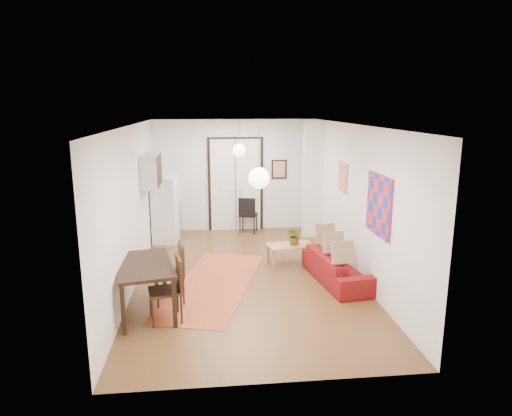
{
  "coord_description": "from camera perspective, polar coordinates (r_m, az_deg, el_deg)",
  "views": [
    {
      "loc": [
        -0.71,
        -8.32,
        3.26
      ],
      "look_at": [
        0.22,
        0.49,
        1.25
      ],
      "focal_mm": 32.0,
      "sensor_mm": 36.0,
      "label": 1
    }
  ],
  "objects": [
    {
      "name": "wall_front",
      "position": [
        5.19,
        2.23,
        -7.63
      ],
      "size": [
        4.2,
        0.02,
        2.9
      ],
      "primitive_type": "cube",
      "color": "silver",
      "rests_on": "floor"
    },
    {
      "name": "kilim_rug",
      "position": [
        8.62,
        -5.3,
        -9.46
      ],
      "size": [
        2.21,
        3.69,
        0.01
      ],
      "primitive_type": "cube",
      "rotation": [
        0.0,
        0.0,
        -0.28
      ],
      "color": "#BC632F",
      "rests_on": "floor"
    },
    {
      "name": "dining_table",
      "position": [
        7.48,
        -13.77,
        -7.4
      ],
      "size": [
        1.12,
        1.61,
        0.82
      ],
      "rotation": [
        0.0,
        0.0,
        0.2
      ],
      "color": "black",
      "rests_on": "floor"
    },
    {
      "name": "ceiling",
      "position": [
        8.35,
        -1.18,
        10.31
      ],
      "size": [
        4.2,
        7.0,
        0.02
      ],
      "primitive_type": "cube",
      "color": "white",
      "rests_on": "wall_back"
    },
    {
      "name": "bowl",
      "position": [
        11.22,
        -11.23,
        0.19
      ],
      "size": [
        0.22,
        0.22,
        0.05
      ],
      "primitive_type": "imported",
      "rotation": [
        0.0,
        0.0,
        -0.1
      ],
      "color": "beige",
      "rests_on": "kitchen_counter"
    },
    {
      "name": "dining_chair_near",
      "position": [
        7.92,
        -10.83,
        -7.2
      ],
      "size": [
        0.57,
        0.73,
        1.01
      ],
      "rotation": [
        0.0,
        0.0,
        -1.37
      ],
      "color": "#382111",
      "rests_on": "floor"
    },
    {
      "name": "pendant_back",
      "position": [
        10.39,
        -2.12,
        7.2
      ],
      "size": [
        0.3,
        0.3,
        0.8
      ],
      "color": "white",
      "rests_on": "ceiling"
    },
    {
      "name": "poster_back",
      "position": [
        12.05,
        2.9,
        4.85
      ],
      "size": [
        0.4,
        0.03,
        0.5
      ],
      "primitive_type": "cube",
      "color": "red",
      "rests_on": "wall_back"
    },
    {
      "name": "floor",
      "position": [
        8.96,
        -1.1,
        -8.55
      ],
      "size": [
        7.0,
        7.0,
        0.0
      ],
      "primitive_type": "plane",
      "color": "brown",
      "rests_on": "ground"
    },
    {
      "name": "black_side_chair",
      "position": [
        11.91,
        -1.0,
        -0.34
      ],
      "size": [
        0.54,
        0.54,
        0.95
      ],
      "rotation": [
        0.0,
        0.0,
        2.86
      ],
      "color": "black",
      "rests_on": "floor"
    },
    {
      "name": "wall_left",
      "position": [
        8.62,
        -15.18,
        0.21
      ],
      "size": [
        0.02,
        7.0,
        2.9
      ],
      "primitive_type": "cube",
      "color": "silver",
      "rests_on": "floor"
    },
    {
      "name": "potted_plant",
      "position": [
        9.51,
        4.87,
        -3.4
      ],
      "size": [
        0.37,
        0.41,
        0.4
      ],
      "primitive_type": "imported",
      "rotation": [
        0.0,
        0.0,
        0.16
      ],
      "color": "#3A662E",
      "rests_on": "coffee_table"
    },
    {
      "name": "pendant_front",
      "position": [
        6.44,
        0.37,
        3.76
      ],
      "size": [
        0.3,
        0.3,
        0.8
      ],
      "color": "white",
      "rests_on": "ceiling"
    },
    {
      "name": "stub_partition",
      "position": [
        11.31,
        7.13,
        3.48
      ],
      "size": [
        0.5,
        0.1,
        2.9
      ],
      "primitive_type": "cube",
      "color": "silver",
      "rests_on": "floor"
    },
    {
      "name": "painting_abstract",
      "position": [
        9.64,
        10.84,
        3.85
      ],
      "size": [
        0.05,
        0.5,
        0.6
      ],
      "primitive_type": "cube",
      "color": "beige",
      "rests_on": "wall_right"
    },
    {
      "name": "sofa",
      "position": [
        8.78,
        10.15,
        -7.3
      ],
      "size": [
        1.0,
        1.98,
        0.55
      ],
      "primitive_type": "imported",
      "rotation": [
        0.0,
        0.0,
        1.71
      ],
      "color": "maroon",
      "rests_on": "floor"
    },
    {
      "name": "dining_chair_far",
      "position": [
        7.26,
        -11.26,
        -9.08
      ],
      "size": [
        0.57,
        0.73,
        1.01
      ],
      "rotation": [
        0.0,
        0.0,
        -1.37
      ],
      "color": "#382111",
      "rests_on": "floor"
    },
    {
      "name": "coffee_table",
      "position": [
        9.57,
        4.25,
        -4.9
      ],
      "size": [
        1.0,
        0.66,
        0.41
      ],
      "rotation": [
        0.0,
        0.0,
        0.16
      ],
      "color": "#A5764E",
      "rests_on": "floor"
    },
    {
      "name": "kitchen_counter",
      "position": [
        11.58,
        -11.03,
        -1.09
      ],
      "size": [
        0.65,
        1.14,
        0.84
      ],
      "rotation": [
        0.0,
        0.0,
        -0.1
      ],
      "color": "#BBBEC0",
      "rests_on": "floor"
    },
    {
      "name": "wall_back",
      "position": [
        11.97,
        -2.59,
        4.08
      ],
      "size": [
        4.2,
        0.02,
        2.9
      ],
      "primitive_type": "cube",
      "color": "silver",
      "rests_on": "floor"
    },
    {
      "name": "painting_popart",
      "position": [
        7.76,
        15.12,
        0.36
      ],
      "size": [
        0.05,
        1.0,
        1.0
      ],
      "primitive_type": "cube",
      "color": "red",
      "rests_on": "wall_right"
    },
    {
      "name": "fridge",
      "position": [
        11.11,
        -11.27,
        -0.25
      ],
      "size": [
        0.64,
        0.64,
        1.6
      ],
      "primitive_type": "cube",
      "rotation": [
        0.0,
        0.0,
        -0.14
      ],
      "color": "silver",
      "rests_on": "floor"
    },
    {
      "name": "wall_cabinet",
      "position": [
        9.98,
        -12.99,
        4.63
      ],
      "size": [
        0.35,
        1.0,
        0.7
      ],
      "primitive_type": "cube",
      "color": "silver",
      "rests_on": "wall_left"
    },
    {
      "name": "soap_bottle",
      "position": [
        11.74,
        -11.01,
        1.08
      ],
      "size": [
        0.09,
        0.09,
        0.17
      ],
      "primitive_type": "imported",
      "rotation": [
        0.0,
        0.0,
        -0.1
      ],
      "color": "teal",
      "rests_on": "kitchen_counter"
    },
    {
      "name": "wall_right",
      "position": [
        8.96,
        12.36,
        0.83
      ],
      "size": [
        0.02,
        7.0,
        2.9
      ],
      "primitive_type": "cube",
      "color": "silver",
      "rests_on": "floor"
    },
    {
      "name": "print_left",
      "position": [
        10.49,
        -13.51,
        5.26
      ],
      "size": [
        0.03,
        0.44,
        0.54
      ],
      "primitive_type": "cube",
      "color": "olive",
      "rests_on": "wall_left"
    },
    {
      "name": "double_doors",
      "position": [
        11.97,
        -2.56,
        2.86
      ],
      "size": [
        1.44,
        0.06,
        2.5
      ],
      "primitive_type": "cube",
      "color": "white",
      "rests_on": "wall_back"
    }
  ]
}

